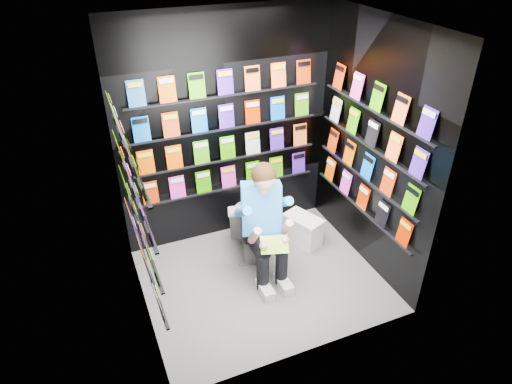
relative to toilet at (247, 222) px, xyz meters
name	(u,v)px	position (x,y,z in m)	size (l,w,h in m)	color
floor	(262,280)	(-0.05, -0.55, -0.37)	(2.40, 2.40, 0.00)	slate
ceiling	(264,24)	(-0.05, -0.55, 2.23)	(2.40, 2.40, 0.00)	white
wall_back	(226,132)	(-0.05, 0.45, 0.93)	(2.40, 0.04, 2.60)	black
wall_front	(316,233)	(-0.05, -1.55, 0.93)	(2.40, 0.04, 2.60)	black
wall_left	(130,200)	(-1.25, -0.55, 0.93)	(0.04, 2.00, 2.60)	black
wall_right	(372,150)	(1.15, -0.55, 0.93)	(0.04, 2.00, 2.60)	black
comics_back	(227,132)	(-0.05, 0.42, 0.94)	(2.10, 0.06, 1.37)	#B82600
comics_left	(133,199)	(-1.22, -0.55, 0.94)	(0.06, 1.70, 1.37)	#B82600
comics_right	(370,150)	(1.12, -0.55, 0.94)	(0.06, 1.70, 1.37)	#B82600
toilet	(247,222)	(0.00, 0.00, 0.00)	(0.42, 0.75, 0.73)	white
longbox	(303,231)	(0.65, -0.14, -0.21)	(0.23, 0.42, 0.32)	white
longbox_lid	(304,219)	(0.65, -0.14, -0.03)	(0.25, 0.45, 0.03)	white
reader	(260,209)	(0.00, -0.38, 0.42)	(0.54, 0.79, 1.46)	#1E82EA
held_comic	(274,245)	(0.00, -0.73, 0.21)	(0.27, 0.01, 0.19)	green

